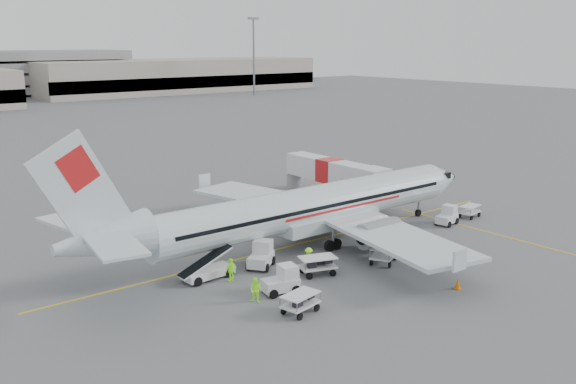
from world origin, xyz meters
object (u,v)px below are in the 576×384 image
(aircraft, at_px, (314,179))
(belt_loader, at_px, (207,261))
(tug_mid, at_px, (280,280))
(jet_bridge, at_px, (330,179))
(tug_fore, at_px, (447,215))
(tug_aft, at_px, (261,255))

(aircraft, relative_size, belt_loader, 7.99)
(tug_mid, bearing_deg, jet_bridge, 52.84)
(tug_fore, distance_m, tug_mid, 21.25)
(belt_loader, relative_size, tug_aft, 1.97)
(belt_loader, distance_m, tug_fore, 23.38)
(tug_mid, bearing_deg, aircraft, 49.63)
(tug_fore, distance_m, tug_aft, 19.24)
(tug_fore, bearing_deg, belt_loader, 163.65)
(aircraft, distance_m, jet_bridge, 15.69)
(belt_loader, distance_m, tug_aft, 4.15)
(tug_fore, height_order, tug_aft, tug_aft)
(tug_mid, bearing_deg, tug_fore, 20.75)
(aircraft, xyz_separation_m, jet_bridge, (11.23, 10.48, -3.21))
(tug_mid, bearing_deg, belt_loader, 126.49)
(jet_bridge, height_order, tug_aft, jet_bridge)
(aircraft, height_order, jet_bridge, aircraft)
(belt_loader, bearing_deg, jet_bridge, 25.68)
(belt_loader, xyz_separation_m, tug_fore, (23.30, -1.82, -0.45))
(jet_bridge, xyz_separation_m, tug_aft, (-17.82, -12.36, -1.08))
(belt_loader, relative_size, tug_mid, 2.05)
(tug_mid, relative_size, tug_aft, 0.96)
(jet_bridge, bearing_deg, tug_mid, -138.73)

